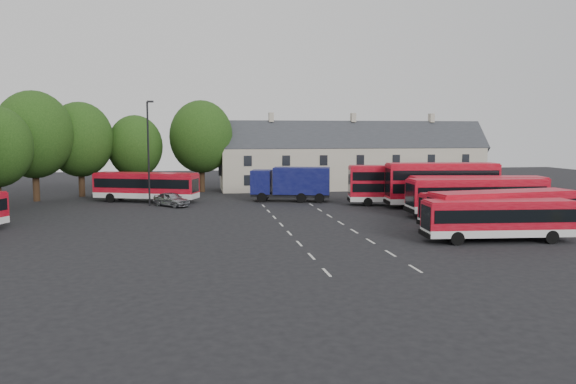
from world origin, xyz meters
The scene contains 15 objects.
ground centered at (0.00, 0.00, 0.00)m, with size 140.00×140.00×0.00m, color black.
lane_markings centered at (2.50, 2.00, 0.01)m, with size 5.15×33.80×0.01m.
treeline centered at (-20.74, 19.36, 6.68)m, with size 29.92×32.59×12.01m.
terrace_houses centered at (14.00, 30.00, 3.86)m, with size 35.70×7.13×10.06m.
bus_row_a centered at (13.57, -7.56, 1.73)m, with size 10.35×3.23×2.88m.
bus_row_b centered at (15.41, -4.97, 1.92)m, with size 11.54×3.94×3.20m.
bus_row_c centered at (15.25, -2.27, 1.71)m, with size 10.29×3.70×2.85m.
bus_row_d centered at (17.68, 3.37, 2.06)m, with size 12.23×3.40×3.42m.
bus_row_e centered at (18.80, 5.21, 2.08)m, with size 12.50×4.72×3.45m.
bus_dd_south centered at (17.29, 9.51, 2.55)m, with size 11.11×3.61×4.48m.
bus_dd_north centered at (13.77, 12.38, 2.33)m, with size 10.23×3.84×4.10m.
bus_north centered at (-12.08, 19.20, 1.90)m, with size 11.38×6.32×3.17m.
box_truck centered at (3.51, 17.26, 2.08)m, with size 8.87×4.75×3.71m.
silver_car centered at (-9.25, 15.08, 0.73)m, with size 1.73×4.30×1.47m, color #A3A6AB.
lamppost centered at (-11.46, 15.86, 5.69)m, with size 0.73×0.29×10.67m.
Camera 1 is at (-6.86, -42.61, 7.41)m, focal length 35.00 mm.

